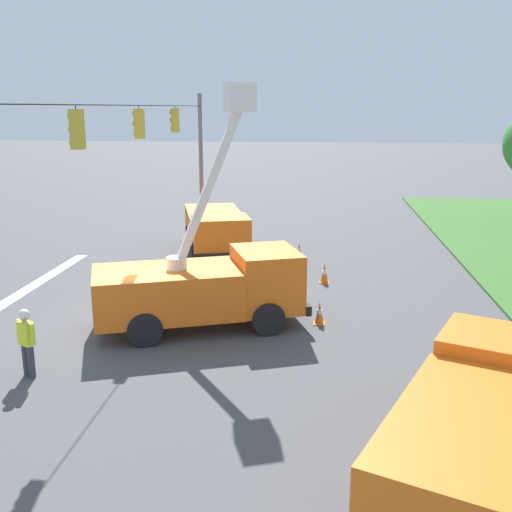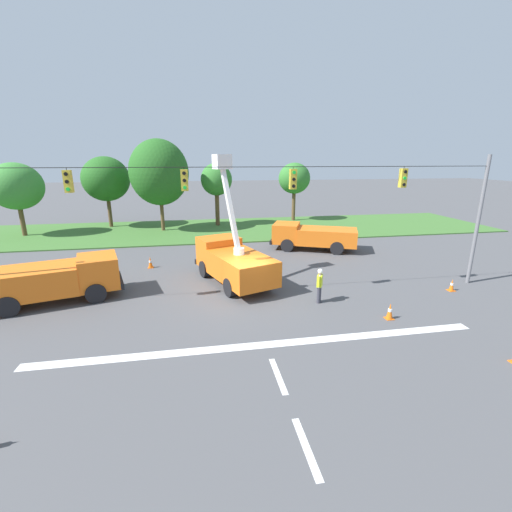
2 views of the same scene
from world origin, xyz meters
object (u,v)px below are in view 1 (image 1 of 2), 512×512
utility_truck_bucket_lift (204,283)px  traffic_cone_lane_edge_a (319,313)px  utility_truck_support_near (216,229)px  utility_truck_support_far (483,420)px  road_worker (26,339)px  traffic_cone_lane_edge_b (299,251)px  traffic_cone_near_bucket (324,273)px

utility_truck_bucket_lift → traffic_cone_lane_edge_a: 3.68m
utility_truck_support_near → utility_truck_support_far: (16.18, 7.61, -0.06)m
road_worker → traffic_cone_lane_edge_b: (-12.69, 6.27, -0.65)m
traffic_cone_near_bucket → traffic_cone_lane_edge_a: bearing=-2.2°
utility_truck_support_near → traffic_cone_lane_edge_b: utility_truck_support_near is taller
utility_truck_support_far → traffic_cone_lane_edge_b: 16.28m
utility_truck_support_near → traffic_cone_lane_edge_a: bearing=28.8°
road_worker → traffic_cone_lane_edge_a: road_worker is taller
road_worker → traffic_cone_lane_edge_b: bearing=153.7°
road_worker → traffic_cone_near_bucket: size_ratio=2.32×
traffic_cone_lane_edge_a → utility_truck_support_near: bearing=-151.2°
utility_truck_support_near → utility_truck_support_far: size_ratio=0.97×
utility_truck_bucket_lift → utility_truck_support_far: (7.04, 6.38, -0.27)m
traffic_cone_near_bucket → traffic_cone_lane_edge_a: (4.51, -0.17, -0.02)m
traffic_cone_lane_edge_a → traffic_cone_lane_edge_b: 8.23m
utility_truck_bucket_lift → utility_truck_support_far: 9.51m
utility_truck_support_far → traffic_cone_lane_edge_b: bearing=-166.4°
traffic_cone_lane_edge_a → road_worker: bearing=-57.9°
utility_truck_bucket_lift → utility_truck_support_near: utility_truck_bucket_lift is taller
utility_truck_bucket_lift → traffic_cone_near_bucket: (-5.09, 3.66, -1.02)m
utility_truck_support_near → traffic_cone_near_bucket: utility_truck_support_near is taller
utility_truck_support_near → traffic_cone_lane_edge_b: 3.90m
utility_truck_bucket_lift → traffic_cone_lane_edge_a: (-0.58, 3.48, -1.04)m
utility_truck_bucket_lift → utility_truck_support_near: bearing=-172.3°
utility_truck_support_far → road_worker: 10.56m
traffic_cone_lane_edge_a → traffic_cone_lane_edge_b: size_ratio=1.01×
road_worker → traffic_cone_lane_edge_a: (-4.50, 7.19, -0.65)m
traffic_cone_lane_edge_a → traffic_cone_lane_edge_b: traffic_cone_lane_edge_a is taller
utility_truck_support_near → utility_truck_support_far: utility_truck_support_near is taller
utility_truck_bucket_lift → road_worker: (3.93, -3.71, -0.40)m
utility_truck_bucket_lift → traffic_cone_lane_edge_b: (-8.76, 2.56, -1.05)m
utility_truck_support_far → traffic_cone_lane_edge_a: 8.19m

